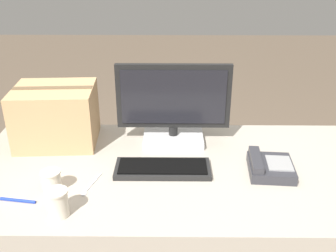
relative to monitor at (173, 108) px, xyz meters
name	(u,v)px	position (x,y,z in m)	size (l,w,h in m)	color
office_desk	(171,231)	(-0.01, -0.26, -0.53)	(1.80, 0.90, 0.71)	#A89E8E
monitor	(173,108)	(0.00, 0.00, 0.00)	(0.55, 0.21, 0.40)	#B7B7B7
keyboard	(162,168)	(-0.05, -0.29, -0.16)	(0.42, 0.17, 0.03)	black
desk_phone	(269,167)	(0.42, -0.29, -0.15)	(0.20, 0.22, 0.07)	#2D2D33
paper_cup_left	(51,181)	(-0.49, -0.44, -0.13)	(0.08, 0.08, 0.09)	beige
paper_cup_right	(57,203)	(-0.42, -0.60, -0.12)	(0.08, 0.08, 0.11)	beige
spoon	(89,187)	(-0.35, -0.42, -0.18)	(0.06, 0.17, 0.00)	silver
cardboard_box	(56,115)	(-0.58, -0.01, -0.04)	(0.40, 0.33, 0.29)	tan
pen_marker	(17,200)	(-0.60, -0.52, -0.17)	(0.15, 0.03, 0.01)	#1933B2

